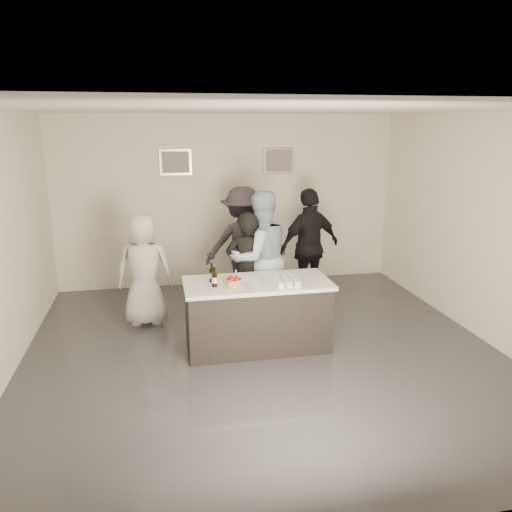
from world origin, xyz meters
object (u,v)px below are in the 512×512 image
person_guest_back (243,244)px  person_main_blue (260,258)px  person_main_black (247,270)px  bar_counter (257,315)px  beer_bottle_b (214,277)px  cake (234,283)px  person_guest_left (144,270)px  beer_bottle_a (212,272)px  person_guest_right (310,246)px

person_guest_back → person_main_blue: bearing=102.3°
person_main_black → person_guest_back: (0.13, 1.11, 0.10)m
person_guest_back → person_main_black: bearing=91.1°
bar_counter → beer_bottle_b: (-0.55, -0.10, 0.58)m
bar_counter → beer_bottle_b: bearing=-169.9°
person_main_black → person_main_blue: size_ratio=0.86×
bar_counter → cake: (-0.32, -0.10, 0.49)m
person_main_black → person_guest_left: bearing=-1.5°
bar_counter → person_guest_left: bearing=142.1°
beer_bottle_b → person_main_black: 1.03m
beer_bottle_b → person_guest_back: person_guest_back is taller
bar_counter → beer_bottle_a: bearing=170.4°
person_guest_back → person_guest_right: bearing=169.7°
person_main_black → person_guest_left: person_main_black is taller
person_guest_left → beer_bottle_a: bearing=137.1°
beer_bottle_b → person_guest_back: size_ratio=0.14×
bar_counter → person_main_blue: person_main_blue is taller
person_main_black → cake: bearing=82.0°
person_main_blue → person_guest_left: bearing=-22.7°
beer_bottle_a → person_guest_left: 1.35m
cake → beer_bottle_b: size_ratio=0.78×
person_guest_left → person_guest_back: size_ratio=0.87×
cake → person_main_black: person_main_black is taller
beer_bottle_b → person_guest_right: person_guest_right is taller
person_guest_left → person_main_blue: bearing=177.8°
person_guest_back → person_guest_left: bearing=33.1°
person_guest_right → person_main_black: bearing=14.7°
beer_bottle_b → person_main_blue: 1.23m
cake → person_main_blue: size_ratio=0.10×
cake → person_main_blue: 1.10m
cake → beer_bottle_b: beer_bottle_b is taller
beer_bottle_b → person_main_blue: size_ratio=0.13×
bar_counter → person_guest_left: person_guest_left is taller
bar_counter → person_main_black: 0.84m
bar_counter → cake: size_ratio=9.17×
person_main_blue → person_guest_right: bearing=-158.7°
bar_counter → person_guest_right: size_ratio=1.00×
person_guest_left → person_guest_right: size_ratio=0.88×
beer_bottle_b → person_guest_right: bearing=43.2°
person_guest_left → person_guest_right: bearing=-164.3°
cake → person_guest_back: bearing=77.0°
bar_counter → person_main_black: size_ratio=1.12×
bar_counter → person_main_black: (0.01, 0.75, 0.38)m
beer_bottle_b → person_main_blue: (0.77, 0.95, -0.06)m
bar_counter → person_guest_back: person_guest_back is taller
person_main_blue → person_guest_back: 1.00m
bar_counter → beer_bottle_a: 0.82m
person_guest_back → bar_counter: bearing=93.5°
person_guest_back → beer_bottle_a: bearing=76.0°
cake → beer_bottle_b: bearing=178.7°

